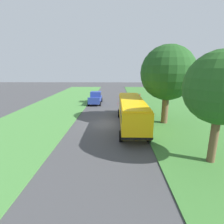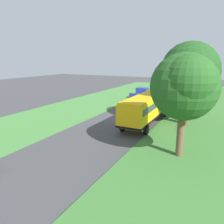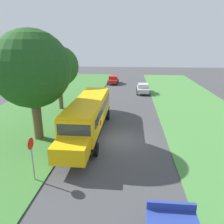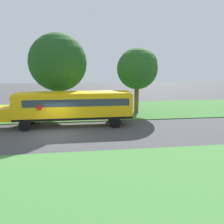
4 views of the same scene
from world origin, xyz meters
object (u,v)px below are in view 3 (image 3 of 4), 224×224
oak_tree_beside_bus (31,70)px  oak_tree_roadside_mid (58,65)px  car_silver_nearest (143,88)px  car_red_middle (113,79)px  school_bus (89,113)px  stop_sign (32,154)px

oak_tree_beside_bus → oak_tree_roadside_mid: bearing=96.2°
car_silver_nearest → car_red_middle: same height
school_bus → car_silver_nearest: (5.53, 17.36, -1.05)m
car_silver_nearest → oak_tree_beside_bus: size_ratio=0.49×
oak_tree_beside_bus → stop_sign: 7.34m
oak_tree_roadside_mid → oak_tree_beside_bus: bearing=-83.8°
car_red_middle → school_bus: bearing=-89.8°
school_bus → oak_tree_beside_bus: (-4.04, -1.53, 3.92)m
car_red_middle → oak_tree_roadside_mid: (-4.96, -18.23, 4.45)m
oak_tree_beside_bus → school_bus: bearing=20.7°
school_bus → stop_sign: (-1.87, -7.21, -0.19)m
school_bus → car_red_middle: bearing=90.2°
car_red_middle → oak_tree_beside_bus: (-3.98, -27.37, 4.97)m
car_silver_nearest → car_red_middle: bearing=123.4°
car_silver_nearest → car_red_middle: size_ratio=1.00×
oak_tree_roadside_mid → stop_sign: size_ratio=2.76×
stop_sign → oak_tree_beside_bus: bearing=111.0°
stop_sign → school_bus: bearing=75.5°
car_silver_nearest → school_bus: bearing=-107.7°
car_red_middle → oak_tree_roadside_mid: 19.41m
car_silver_nearest → oak_tree_beside_bus: 21.76m
oak_tree_roadside_mid → car_silver_nearest: bearing=42.7°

